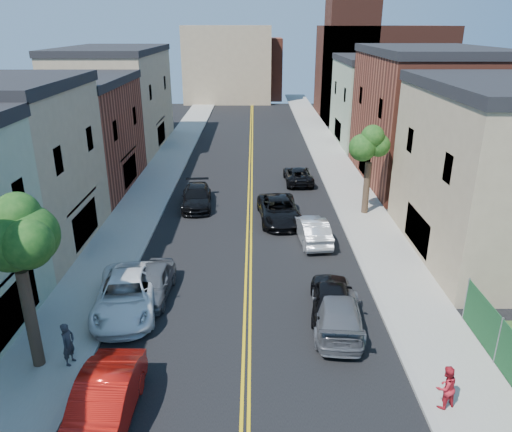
{
  "coord_description": "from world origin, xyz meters",
  "views": [
    {
      "loc": [
        0.31,
        -1.29,
        12.24
      ],
      "look_at": [
        0.42,
        24.63,
        2.0
      ],
      "focal_mm": 34.25,
      "sensor_mm": 36.0,
      "label": 1
    }
  ],
  "objects_px": {
    "grey_car_left": "(153,283)",
    "grey_car_right": "(337,312)",
    "black_car_right": "(332,297)",
    "pedestrian_right": "(446,387)",
    "pedestrian_left": "(68,344)",
    "silver_car_right": "(312,230)",
    "dark_car_right_far": "(298,175)",
    "red_sedan": "(103,405)",
    "black_car_left": "(197,197)",
    "black_suv_lane": "(279,210)",
    "white_pickup": "(126,295)"
  },
  "relations": [
    {
      "from": "grey_car_left",
      "to": "grey_car_right",
      "type": "xyz_separation_m",
      "value": [
        8.41,
        -2.61,
        0.02
      ]
    },
    {
      "from": "black_car_right",
      "to": "pedestrian_right",
      "type": "xyz_separation_m",
      "value": [
        2.9,
        -6.01,
        0.17
      ]
    },
    {
      "from": "pedestrian_left",
      "to": "pedestrian_right",
      "type": "distance_m",
      "value": 13.6
    },
    {
      "from": "grey_car_left",
      "to": "silver_car_right",
      "type": "relative_size",
      "value": 0.93
    },
    {
      "from": "pedestrian_right",
      "to": "grey_car_left",
      "type": "bearing_deg",
      "value": -54.73
    },
    {
      "from": "silver_car_right",
      "to": "dark_car_right_far",
      "type": "height_order",
      "value": "silver_car_right"
    },
    {
      "from": "red_sedan",
      "to": "grey_car_right",
      "type": "height_order",
      "value": "red_sedan"
    },
    {
      "from": "black_car_left",
      "to": "red_sedan",
      "type": "bearing_deg",
      "value": -96.64
    },
    {
      "from": "pedestrian_left",
      "to": "red_sedan",
      "type": "bearing_deg",
      "value": -130.14
    },
    {
      "from": "black_suv_lane",
      "to": "pedestrian_left",
      "type": "bearing_deg",
      "value": -124.96
    },
    {
      "from": "pedestrian_right",
      "to": "white_pickup",
      "type": "bearing_deg",
      "value": -48.21
    },
    {
      "from": "red_sedan",
      "to": "black_car_right",
      "type": "relative_size",
      "value": 1.1
    },
    {
      "from": "white_pickup",
      "to": "black_car_right",
      "type": "bearing_deg",
      "value": -8.8
    },
    {
      "from": "grey_car_right",
      "to": "pedestrian_left",
      "type": "height_order",
      "value": "pedestrian_left"
    },
    {
      "from": "grey_car_right",
      "to": "silver_car_right",
      "type": "distance_m",
      "value": 8.95
    },
    {
      "from": "white_pickup",
      "to": "pedestrian_left",
      "type": "height_order",
      "value": "pedestrian_left"
    },
    {
      "from": "black_car_left",
      "to": "grey_car_right",
      "type": "xyz_separation_m",
      "value": [
        7.66,
        -15.02,
        0.01
      ]
    },
    {
      "from": "black_car_left",
      "to": "black_suv_lane",
      "type": "bearing_deg",
      "value": -30.17
    },
    {
      "from": "pedestrian_right",
      "to": "silver_car_right",
      "type": "bearing_deg",
      "value": -99.25
    },
    {
      "from": "white_pickup",
      "to": "grey_car_right",
      "type": "distance_m",
      "value": 9.46
    },
    {
      "from": "grey_car_right",
      "to": "pedestrian_right",
      "type": "bearing_deg",
      "value": 125.48
    },
    {
      "from": "grey_car_right",
      "to": "pedestrian_left",
      "type": "xyz_separation_m",
      "value": [
        -10.56,
        -2.55,
        0.28
      ]
    },
    {
      "from": "white_pickup",
      "to": "grey_car_left",
      "type": "height_order",
      "value": "white_pickup"
    },
    {
      "from": "white_pickup",
      "to": "black_suv_lane",
      "type": "distance_m",
      "value": 13.19
    },
    {
      "from": "grey_car_left",
      "to": "black_suv_lane",
      "type": "relative_size",
      "value": 0.77
    },
    {
      "from": "black_car_left",
      "to": "black_car_right",
      "type": "distance_m",
      "value": 15.82
    },
    {
      "from": "red_sedan",
      "to": "black_car_left",
      "type": "height_order",
      "value": "red_sedan"
    },
    {
      "from": "grey_car_right",
      "to": "pedestrian_left",
      "type": "bearing_deg",
      "value": 18.81
    },
    {
      "from": "silver_car_right",
      "to": "black_suv_lane",
      "type": "xyz_separation_m",
      "value": [
        -1.83,
        3.31,
        0.02
      ]
    },
    {
      "from": "red_sedan",
      "to": "pedestrian_left",
      "type": "bearing_deg",
      "value": 126.6
    },
    {
      "from": "white_pickup",
      "to": "dark_car_right_far",
      "type": "xyz_separation_m",
      "value": [
        9.43,
        19.25,
        -0.15
      ]
    },
    {
      "from": "grey_car_right",
      "to": "black_car_right",
      "type": "height_order",
      "value": "black_car_right"
    },
    {
      "from": "grey_car_right",
      "to": "pedestrian_left",
      "type": "distance_m",
      "value": 10.87
    },
    {
      "from": "black_car_right",
      "to": "black_suv_lane",
      "type": "bearing_deg",
      "value": -75.0
    },
    {
      "from": "grey_car_right",
      "to": "silver_car_right",
      "type": "height_order",
      "value": "silver_car_right"
    },
    {
      "from": "grey_car_left",
      "to": "dark_car_right_far",
      "type": "relative_size",
      "value": 0.9
    },
    {
      "from": "pedestrian_left",
      "to": "black_suv_lane",
      "type": "bearing_deg",
      "value": -16.46
    },
    {
      "from": "white_pickup",
      "to": "pedestrian_left",
      "type": "bearing_deg",
      "value": -114.37
    },
    {
      "from": "black_suv_lane",
      "to": "pedestrian_left",
      "type": "distance_m",
      "value": 17.15
    },
    {
      "from": "white_pickup",
      "to": "grey_car_left",
      "type": "bearing_deg",
      "value": 44.93
    },
    {
      "from": "red_sedan",
      "to": "white_pickup",
      "type": "relative_size",
      "value": 0.88
    },
    {
      "from": "white_pickup",
      "to": "grey_car_left",
      "type": "distance_m",
      "value": 1.56
    },
    {
      "from": "grey_car_left",
      "to": "pedestrian_left",
      "type": "height_order",
      "value": "pedestrian_left"
    },
    {
      "from": "white_pickup",
      "to": "black_car_right",
      "type": "height_order",
      "value": "white_pickup"
    },
    {
      "from": "white_pickup",
      "to": "black_car_left",
      "type": "height_order",
      "value": "white_pickup"
    },
    {
      "from": "dark_car_right_far",
      "to": "black_suv_lane",
      "type": "relative_size",
      "value": 0.85
    },
    {
      "from": "silver_car_right",
      "to": "red_sedan",
      "type": "bearing_deg",
      "value": 54.6
    },
    {
      "from": "black_car_left",
      "to": "black_car_right",
      "type": "height_order",
      "value": "black_car_right"
    },
    {
      "from": "black_car_right",
      "to": "pedestrian_right",
      "type": "height_order",
      "value": "pedestrian_right"
    },
    {
      "from": "silver_car_right",
      "to": "black_suv_lane",
      "type": "height_order",
      "value": "black_suv_lane"
    }
  ]
}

